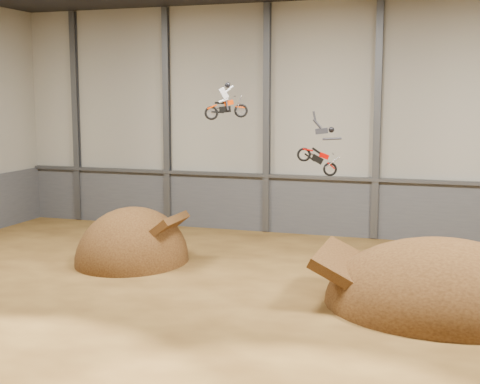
{
  "coord_description": "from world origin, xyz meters",
  "views": [
    {
      "loc": [
        7.8,
        -24.7,
        8.39
      ],
      "look_at": [
        -1.54,
        4.0,
        4.07
      ],
      "focal_mm": 50.0,
      "sensor_mm": 36.0,
      "label": 1
    }
  ],
  "objects_px": {
    "fmx_rider_a": "(227,99)",
    "takeoff_ramp": "(133,261)",
    "landing_ramp": "(442,306)",
    "fmx_rider_b": "(314,143)"
  },
  "relations": [
    {
      "from": "takeoff_ramp",
      "to": "fmx_rider_b",
      "type": "bearing_deg",
      "value": -2.71
    },
    {
      "from": "fmx_rider_a",
      "to": "takeoff_ramp",
      "type": "bearing_deg",
      "value": 144.36
    },
    {
      "from": "takeoff_ramp",
      "to": "fmx_rider_b",
      "type": "distance_m",
      "value": 11.37
    },
    {
      "from": "takeoff_ramp",
      "to": "landing_ramp",
      "type": "relative_size",
      "value": 0.68
    },
    {
      "from": "landing_ramp",
      "to": "fmx_rider_a",
      "type": "distance_m",
      "value": 12.95
    },
    {
      "from": "takeoff_ramp",
      "to": "landing_ramp",
      "type": "distance_m",
      "value": 15.55
    },
    {
      "from": "takeoff_ramp",
      "to": "fmx_rider_a",
      "type": "relative_size",
      "value": 3.28
    },
    {
      "from": "fmx_rider_a",
      "to": "fmx_rider_b",
      "type": "distance_m",
      "value": 4.45
    },
    {
      "from": "fmx_rider_a",
      "to": "fmx_rider_b",
      "type": "relative_size",
      "value": 0.75
    },
    {
      "from": "landing_ramp",
      "to": "fmx_rider_a",
      "type": "bearing_deg",
      "value": 169.79
    }
  ]
}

